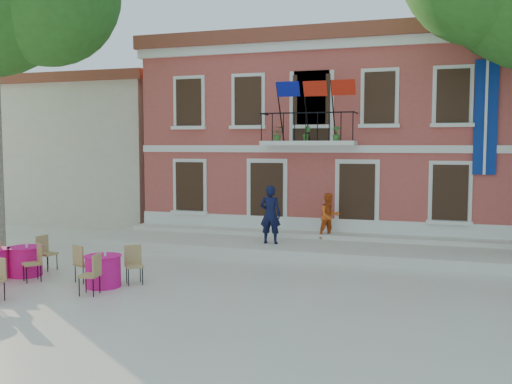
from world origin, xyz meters
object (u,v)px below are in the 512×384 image
Objects in this scene: pedestrian_orange at (329,216)px; cafe_table_1 at (103,269)px; cafe_table_3 at (25,260)px; pedestrian_navy at (270,214)px.

cafe_table_1 is (-4.26, -6.91, -0.64)m from pedestrian_orange.
pedestrian_orange is 9.48m from cafe_table_3.
cafe_table_1 is at bearing -8.69° from cafe_table_3.
pedestrian_navy is at bearing 44.02° from cafe_table_3.
cafe_table_1 and cafe_table_3 have the same top height.
cafe_table_3 is (-2.60, 0.40, 0.00)m from cafe_table_1.
pedestrian_navy is 1.01× the size of cafe_table_3.
pedestrian_navy reaches higher than pedestrian_orange.
cafe_table_1 is 2.63m from cafe_table_3.
pedestrian_orange is 0.83× the size of cafe_table_3.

